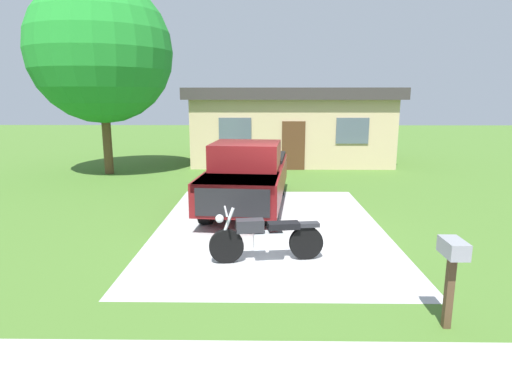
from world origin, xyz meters
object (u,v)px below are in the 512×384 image
(shade_tree, at_px, (101,52))
(neighbor_house, at_px, (290,125))
(motorcycle, at_px, (266,237))
(pickup_truck, at_px, (248,174))
(mailbox, at_px, (452,260))

(shade_tree, relative_size, neighbor_house, 0.80)
(motorcycle, relative_size, neighbor_house, 0.23)
(pickup_truck, height_order, shade_tree, shade_tree)
(shade_tree, xyz_separation_m, neighbor_house, (7.70, 3.60, -3.07))
(mailbox, bearing_deg, neighbor_house, 94.28)
(mailbox, bearing_deg, shade_tree, 126.01)
(motorcycle, relative_size, shade_tree, 0.29)
(mailbox, height_order, shade_tree, shade_tree)
(mailbox, xyz_separation_m, shade_tree, (-8.89, 12.23, 3.88))
(pickup_truck, distance_m, shade_tree, 8.98)
(motorcycle, xyz_separation_m, shade_tree, (-6.43, 9.77, 4.38))
(motorcycle, relative_size, pickup_truck, 0.38)
(pickup_truck, relative_size, mailbox, 4.59)
(shade_tree, bearing_deg, motorcycle, -56.67)
(motorcycle, xyz_separation_m, pickup_truck, (-0.48, 4.29, 0.48))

